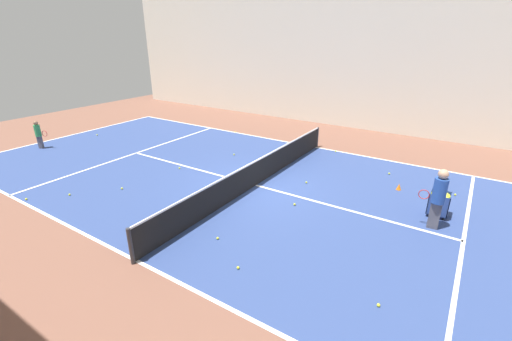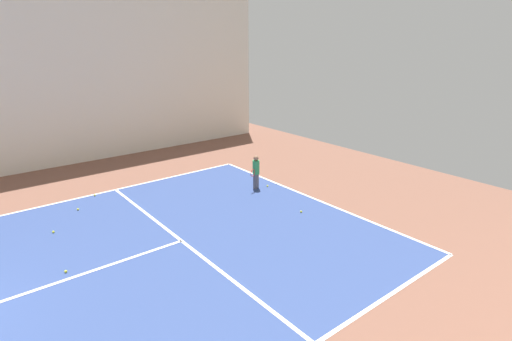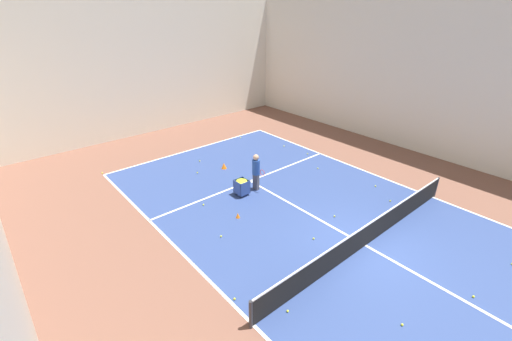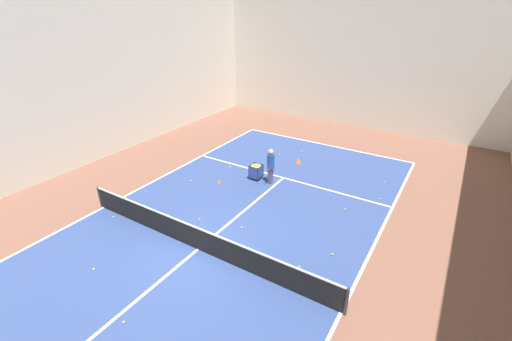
{
  "view_description": "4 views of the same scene",
  "coord_description": "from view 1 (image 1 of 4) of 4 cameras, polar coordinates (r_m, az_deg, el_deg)",
  "views": [
    {
      "loc": [
        9.3,
        6.06,
        5.05
      ],
      "look_at": [
        0.0,
        0.0,
        0.57
      ],
      "focal_mm": 24.0,
      "sensor_mm": 36.0,
      "label": 1
    },
    {
      "loc": [
        -9.3,
        -1.77,
        5.51
      ],
      "look_at": [
        1.98,
        -10.77,
        0.72
      ],
      "focal_mm": 28.0,
      "sensor_mm": 36.0,
      "label": 2
    },
    {
      "loc": [
        -9.3,
        -4.92,
        7.76
      ],
      "look_at": [
        -0.3,
        5.67,
        0.96
      ],
      "focal_mm": 24.0,
      "sensor_mm": 36.0,
      "label": 3
    },
    {
      "loc": [
        6.79,
        -7.06,
        7.76
      ],
      "look_at": [
        -1.13,
        5.68,
        0.44
      ],
      "focal_mm": 24.0,
      "sensor_mm": 36.0,
      "label": 4
    }
  ],
  "objects": [
    {
      "name": "hall_enclosure_left",
      "position": [
        20.04,
        16.3,
        18.38
      ],
      "size": [
        0.15,
        32.79,
        8.16
      ],
      "color": "silver",
      "rests_on": "ground"
    },
    {
      "name": "tennis_ball_0",
      "position": [
        13.02,
        -28.65,
        -3.54
      ],
      "size": [
        0.07,
        0.07,
        0.07
      ],
      "primitive_type": "sphere",
      "color": "yellow",
      "rests_on": "ground"
    },
    {
      "name": "tennis_ball_18",
      "position": [
        12.76,
        -21.44,
        -2.79
      ],
      "size": [
        0.07,
        0.07,
        0.07
      ],
      "primitive_type": "sphere",
      "color": "yellow",
      "rests_on": "ground"
    },
    {
      "name": "tennis_ball_19",
      "position": [
        19.49,
        -32.31,
        3.61
      ],
      "size": [
        0.07,
        0.07,
        0.07
      ],
      "primitive_type": "sphere",
      "color": "yellow",
      "rests_on": "ground"
    },
    {
      "name": "tennis_ball_7",
      "position": [
        12.48,
        8.39,
        -1.97
      ],
      "size": [
        0.07,
        0.07,
        0.07
      ],
      "primitive_type": "sphere",
      "color": "yellow",
      "rests_on": "ground"
    },
    {
      "name": "training_cone_0",
      "position": [
        12.81,
        22.72,
        -2.51
      ],
      "size": [
        0.17,
        0.17,
        0.22
      ],
      "primitive_type": "cone",
      "color": "orange",
      "rests_on": "ground"
    },
    {
      "name": "ground_plane",
      "position": [
        12.19,
        0.0,
        -2.49
      ],
      "size": [
        36.49,
        36.49,
        0.0
      ],
      "primitive_type": "plane",
      "color": "brown"
    },
    {
      "name": "tennis_net",
      "position": [
        12.0,
        0.0,
        -0.34
      ],
      "size": [
        10.71,
        0.1,
        0.95
      ],
      "color": "#2D2D33",
      "rests_on": "ground"
    },
    {
      "name": "court_playing_area",
      "position": [
        12.19,
        0.0,
        -2.49
      ],
      "size": [
        10.41,
        23.5,
        0.0
      ],
      "color": "navy",
      "rests_on": "ground"
    },
    {
      "name": "tennis_ball_10",
      "position": [
        13.23,
        30.27,
        -3.49
      ],
      "size": [
        0.07,
        0.07,
        0.07
      ],
      "primitive_type": "sphere",
      "color": "yellow",
      "rests_on": "ground"
    },
    {
      "name": "tennis_ball_20",
      "position": [
        7.68,
        19.74,
        -20.36
      ],
      "size": [
        0.07,
        0.07,
        0.07
      ],
      "primitive_type": "sphere",
      "color": "yellow",
      "rests_on": "ground"
    },
    {
      "name": "tennis_ball_4",
      "position": [
        13.41,
        -33.95,
        -3.97
      ],
      "size": [
        0.07,
        0.07,
        0.07
      ],
      "primitive_type": "sphere",
      "color": "yellow",
      "rests_on": "ground"
    },
    {
      "name": "tennis_ball_6",
      "position": [
        8.18,
        -3.01,
        -15.87
      ],
      "size": [
        0.07,
        0.07,
        0.07
      ],
      "primitive_type": "sphere",
      "color": "yellow",
      "rests_on": "ground"
    },
    {
      "name": "tennis_ball_9",
      "position": [
        15.22,
        -3.67,
        2.69
      ],
      "size": [
        0.07,
        0.07,
        0.07
      ],
      "primitive_type": "sphere",
      "color": "yellow",
      "rests_on": "ground"
    },
    {
      "name": "line_sideline_right",
      "position": [
        8.89,
        -19.24,
        -14.05
      ],
      "size": [
        0.1,
        23.5,
        0.0
      ],
      "primitive_type": "cube",
      "color": "white",
      "rests_on": "ground"
    },
    {
      "name": "tennis_ball_2",
      "position": [
        9.22,
        -6.41,
        -11.15
      ],
      "size": [
        0.07,
        0.07,
        0.07
      ],
      "primitive_type": "sphere",
      "color": "yellow",
      "rests_on": "ground"
    },
    {
      "name": "line_service_far",
      "position": [
        10.59,
        31.28,
        -10.04
      ],
      "size": [
        10.41,
        0.1,
        0.0
      ],
      "primitive_type": "cube",
      "color": "white",
      "rests_on": "ground"
    },
    {
      "name": "line_sideline_left",
      "position": [
        16.51,
        9.93,
        3.84
      ],
      "size": [
        0.1,
        23.5,
        0.0
      ],
      "primitive_type": "cube",
      "color": "white",
      "rests_on": "ground"
    },
    {
      "name": "line_service_near",
      "position": [
        16.39,
        -19.31,
        2.78
      ],
      "size": [
        10.41,
        0.1,
        0.0
      ],
      "primitive_type": "cube",
      "color": "white",
      "rests_on": "ground"
    },
    {
      "name": "coach_at_net",
      "position": [
        10.43,
        28.14,
        -3.65
      ],
      "size": [
        0.37,
        0.68,
        1.75
      ],
      "rotation": [
        0.0,
        0.0,
        -1.51
      ],
      "color": "#4C4C56",
      "rests_on": "ground"
    },
    {
      "name": "tennis_ball_14",
      "position": [
        14.07,
        21.32,
        -0.47
      ],
      "size": [
        0.07,
        0.07,
        0.07
      ],
      "primitive_type": "sphere",
      "color": "yellow",
      "rests_on": "ground"
    },
    {
      "name": "ball_cart",
      "position": [
        11.37,
        28.3,
        -4.27
      ],
      "size": [
        0.54,
        0.55,
        0.76
      ],
      "color": "#2D478C",
      "rests_on": "ground"
    },
    {
      "name": "player_near_baseline",
      "position": [
        18.85,
        -32.54,
        5.32
      ],
      "size": [
        0.38,
        0.58,
        1.32
      ],
      "rotation": [
        0.0,
        0.0,
        1.91
      ],
      "color": "#4C4C56",
      "rests_on": "ground"
    },
    {
      "name": "tennis_ball_21",
      "position": [
        15.73,
        7.53,
        3.19
      ],
      "size": [
        0.07,
        0.07,
        0.07
      ],
      "primitive_type": "sphere",
      "color": "yellow",
      "rests_on": "ground"
    },
    {
      "name": "line_centre_service",
      "position": [
        12.19,
        0.0,
        -2.47
      ],
      "size": [
        0.1,
        12.92,
        0.0
      ],
      "primitive_type": "cube",
      "color": "white",
      "rests_on": "ground"
    },
    {
      "name": "tennis_ball_11",
      "position": [
        18.75,
        -3.5,
        6.42
      ],
      "size": [
        0.07,
        0.07,
        0.07
      ],
      "primitive_type": "sphere",
      "color": "yellow",
      "rests_on": "ground"
    },
    {
      "name": "line_baseline_near",
      "position": [
        20.71,
        -28.5,
        5.19
      ],
      "size": [
        10.41,
        0.1,
        0.0
      ],
      "primitive_type": "cube",
      "color": "white",
      "rests_on": "ground"
    },
    {
      "name": "tennis_ball_13",
      "position": [
        10.88,
        6.44,
        -5.63
      ],
      "size": [
        0.07,
        0.07,
        0.07
      ],
      "primitive_type": "sphere",
      "color": "yellow",
      "rests_on": "ground"
    },
    {
      "name": "tennis_ball_12",
      "position": [
        13.99,
        -12.63,
        0.41
      ],
      "size": [
        0.07,
        0.07,
        0.07
      ],
      "primitive_type": "sphere",
      "color": "yellow",
      "rests_on": "ground"
    },
    {
      "name": "tennis_ball_1",
      "position": [
        20.02,
        -24.96,
        5.4
      ],
      "size": [
        0.07,
        0.07,
        0.07
      ],
      "primitive_type": "sphere",
      "color": "yellow",
      "rests_on": "ground"
    },
    {
      "name": "tennis_ball_16",
      "position": [
        16.02,
        13.12,
        3.14
      ],
      "size": [
        0.07,
        0.07,
        0.07
      ],
      "primitive_type": "sphere",
      "color": "yellow",
      "rests_on": "ground"
    }
  ]
}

